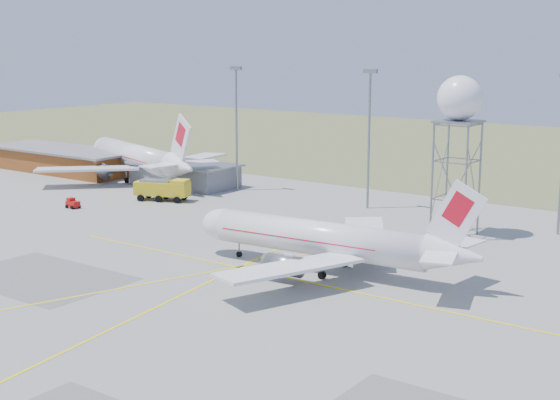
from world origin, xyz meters
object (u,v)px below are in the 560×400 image
Objects in this scene: airliner_main at (323,240)px; fire_truck at (164,190)px; airliner_far at (138,158)px; baggage_tug at (73,204)px; radar_tower at (457,147)px.

airliner_main reaches higher than fire_truck.
airliner_main is at bearing 173.12° from airliner_far.
baggage_tug is at bearing 132.94° from airliner_far.
baggage_tug is (9.96, -23.15, -3.45)m from airliner_far.
airliner_main is 3.70× the size of fire_truck.
radar_tower is 56.79m from baggage_tug.
fire_truck is at bearing 61.89° from baggage_tug.
airliner_main is at bearing -101.32° from radar_tower.
radar_tower is at bearing 20.44° from baggage_tug.
fire_truck is 4.51× the size of baggage_tug.
airliner_far is at bearing 175.04° from radar_tower.
baggage_tug is at bearing -11.46° from airliner_main.
fire_truck is 14.02m from baggage_tug.
airliner_main is 1.65× the size of radar_tower.
radar_tower reaches higher than airliner_main.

